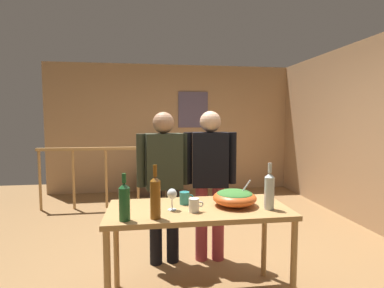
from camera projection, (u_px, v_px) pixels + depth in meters
name	position (u px, v px, depth m)	size (l,w,h in m)	color
ground_plane	(195.00, 255.00, 3.38)	(8.14, 8.14, 0.00)	olive
back_wall	(172.00, 128.00, 6.35)	(5.09, 0.10, 2.64)	tan
side_wall_right	(351.00, 132.00, 4.56)	(0.10, 4.69, 2.64)	tan
framed_picture	(193.00, 110.00, 6.32)	(0.62, 0.03, 0.75)	#5A506E
stair_railing	(131.00, 169.00, 5.18)	(2.23, 0.10, 1.09)	#B2844C
tv_console	(160.00, 183.00, 6.06)	(0.90, 0.40, 0.47)	#38281E
flat_screen_tv	(160.00, 160.00, 5.99)	(0.51, 0.12, 0.40)	black
serving_table	(198.00, 217.00, 2.49)	(1.48, 0.68, 0.80)	#B2844C
salad_bowl	(235.00, 197.00, 2.52)	(0.37, 0.37, 0.22)	#DB5B23
wine_glass	(172.00, 195.00, 2.39)	(0.08, 0.08, 0.17)	silver
wine_bottle_amber	(155.00, 197.00, 2.19)	(0.08, 0.08, 0.40)	brown
wine_bottle_green	(124.00, 201.00, 2.15)	(0.08, 0.08, 0.34)	#1E5628
wine_bottle_clear	(269.00, 190.00, 2.42)	(0.08, 0.08, 0.38)	silver
mug_white	(194.00, 205.00, 2.35)	(0.12, 0.08, 0.11)	white
mug_teal	(185.00, 198.00, 2.57)	(0.12, 0.09, 0.11)	teal
person_standing_left	(164.00, 176.00, 3.13)	(0.56, 0.26, 1.60)	black
person_standing_right	(210.00, 174.00, 3.20)	(0.56, 0.26, 1.61)	#9E3842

